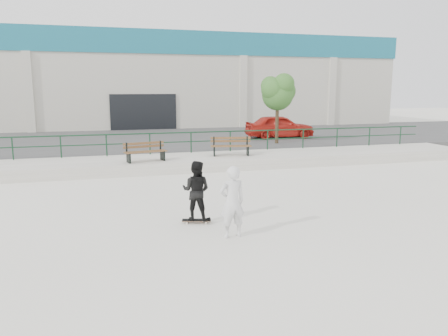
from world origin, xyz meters
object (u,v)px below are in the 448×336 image
object	(u,v)px
tree	(278,91)
seated_skater	(232,202)
red_car	(279,126)
standing_skater	(196,191)
bench_left	(145,152)
skateboard	(196,220)
bench_right	(231,146)

from	to	relation	value
tree	seated_skater	size ratio (longest dim) A/B	2.22
red_car	standing_skater	distance (m)	16.88
bench_left	skateboard	distance (m)	7.73
bench_left	red_car	xyz separation A→B (m)	(9.14, 6.89, 0.32)
bench_right	skateboard	distance (m)	9.04
tree	red_car	bearing A→B (deg)	64.34
bench_right	standing_skater	world-z (taller)	standing_skater
standing_skater	seated_skater	size ratio (longest dim) A/B	0.91
bench_left	standing_skater	distance (m)	7.68
red_car	skateboard	bearing A→B (deg)	152.99
skateboard	seated_skater	bearing A→B (deg)	-51.62
bench_right	standing_skater	xyz separation A→B (m)	(-3.47, -8.31, -0.03)
bench_right	skateboard	world-z (taller)	bench_right
skateboard	seated_skater	xyz separation A→B (m)	(0.60, -1.36, 0.82)
skateboard	standing_skater	world-z (taller)	standing_skater
red_car	bench_right	bearing A→B (deg)	144.23
bench_left	skateboard	size ratio (longest dim) A/B	2.34
bench_left	standing_skater	xyz separation A→B (m)	(0.58, -7.66, -0.01)
bench_right	tree	distance (m)	5.98
bench_right	tree	size ratio (longest dim) A/B	0.50
skateboard	standing_skater	distance (m)	0.83
bench_right	bench_left	bearing A→B (deg)	-158.87
bench_left	seated_skater	world-z (taller)	seated_skater
tree	seated_skater	bearing A→B (deg)	-116.78
bench_right	skateboard	xyz separation A→B (m)	(-3.47, -8.31, -0.86)
seated_skater	bench_left	bearing A→B (deg)	-87.89
bench_right	red_car	bearing A→B (deg)	62.75
bench_left	bench_right	world-z (taller)	bench_right
bench_left	seated_skater	bearing A→B (deg)	-94.56
tree	skateboard	distance (m)	14.54
tree	seated_skater	world-z (taller)	tree
red_car	seated_skater	world-z (taller)	red_car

